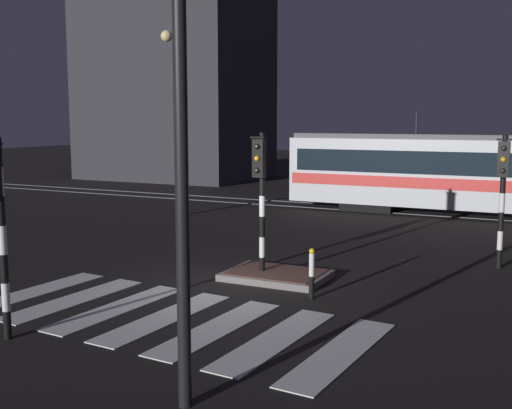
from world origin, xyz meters
name	(u,v)px	position (x,y,z in m)	size (l,w,h in m)	color
ground_plane	(225,288)	(0.00, 0.00, 0.00)	(120.00, 120.00, 0.00)	black
rail_near	(379,212)	(0.00, 13.18, 0.01)	(80.00, 0.12, 0.03)	#59595E
rail_far	(388,208)	(0.00, 14.62, 0.01)	(80.00, 0.12, 0.03)	#59595E
crosswalk_zebra	(165,317)	(0.00, -2.44, 0.01)	(8.30, 4.17, 0.02)	silver
traffic_island	(276,275)	(0.69, 1.31, 0.09)	(2.41, 1.74, 0.18)	slate
traffic_light_corner_far_right	(503,182)	(5.43, 4.74, 2.27)	(0.36, 0.42, 3.44)	black
traffic_light_median_centre	(261,183)	(0.33, 1.18, 2.33)	(0.36, 0.42, 3.53)	black
street_lamp_trackside_left	(177,101)	(-6.94, 8.72, 4.54)	(0.44, 1.21, 7.16)	black
street_lamp_near_kerb	(169,64)	(2.42, -5.74, 4.52)	(0.44, 1.21, 7.12)	black
tram	(470,172)	(3.44, 13.90, 1.74)	(14.72, 2.58, 4.15)	silver
bollard_island_edge	(312,274)	(2.08, 0.07, 0.56)	(0.12, 0.12, 1.11)	black
building_backdrop	(175,70)	(-16.23, 22.77, 6.98)	(10.86, 8.00, 13.97)	#2D2D33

